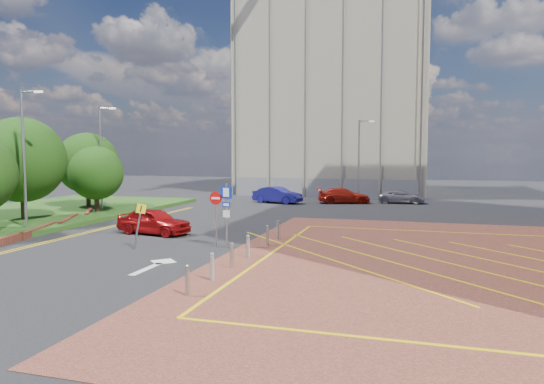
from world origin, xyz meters
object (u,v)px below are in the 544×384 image
at_px(sign_cluster, 223,208).
at_px(car_red_left, 154,221).
at_px(tree_d, 87,163).
at_px(tree_b, 22,160).
at_px(lamp_left_far, 101,153).
at_px(car_blue_back, 277,195).
at_px(tree_c, 96,173).
at_px(warning_sign, 139,220).
at_px(car_red_back, 344,196).
at_px(car_silver_back, 402,197).
at_px(lamp_back, 360,157).
at_px(lamp_left_near, 25,153).

height_order(sign_cluster, car_red_left, sign_cluster).
bearing_deg(tree_d, tree_b, -82.87).
distance_m(lamp_left_far, car_blue_back, 16.16).
distance_m(tree_b, car_red_left, 11.06).
bearing_deg(lamp_left_far, tree_c, -65.29).
bearing_deg(car_red_left, warning_sign, -149.76).
xyz_separation_m(sign_cluster, car_red_left, (-5.37, 2.72, -1.20)).
relative_size(lamp_left_far, sign_cluster, 2.50).
distance_m(tree_b, sign_cluster, 16.46).
distance_m(car_red_back, car_silver_back, 5.45).
height_order(lamp_back, car_red_back, lamp_back).
height_order(car_red_back, car_silver_back, car_red_back).
bearing_deg(tree_c, car_silver_back, 36.07).
bearing_deg(car_silver_back, sign_cluster, 161.23).
bearing_deg(car_red_left, tree_d, 59.74).
height_order(warning_sign, car_blue_back, warning_sign).
distance_m(tree_c, car_blue_back, 16.70).
xyz_separation_m(car_red_left, car_blue_back, (2.09, 19.04, 0.01)).
bearing_deg(lamp_left_near, car_red_back, 55.39).
distance_m(tree_c, car_red_left, 10.79).
distance_m(tree_d, warning_sign, 19.01).
height_order(lamp_left_far, car_silver_back, lamp_left_far).
xyz_separation_m(lamp_left_near, lamp_left_far, (-2.00, 10.00, 0.00)).
bearing_deg(tree_d, lamp_left_near, -69.65).
bearing_deg(lamp_left_near, tree_d, 110.35).
height_order(lamp_left_far, warning_sign, lamp_left_far).
height_order(tree_b, warning_sign, tree_b).
distance_m(tree_c, car_red_back, 22.06).
bearing_deg(lamp_left_far, car_silver_back, 31.42).
distance_m(tree_d, car_red_back, 22.83).
bearing_deg(sign_cluster, lamp_left_near, 175.44).
xyz_separation_m(lamp_left_far, car_silver_back, (22.69, 13.86, -4.06)).
height_order(lamp_back, car_blue_back, lamp_back).
bearing_deg(car_red_left, tree_b, 91.80).
xyz_separation_m(tree_b, sign_cluster, (15.80, -4.02, -2.28)).
xyz_separation_m(car_blue_back, car_red_back, (6.01, 1.65, -0.06)).
distance_m(sign_cluster, car_red_left, 6.14).
bearing_deg(lamp_left_near, tree_b, 135.75).
height_order(tree_d, car_red_back, tree_d).
bearing_deg(warning_sign, lamp_back, 75.31).
xyz_separation_m(lamp_left_far, car_blue_back, (11.44, 10.74, -3.89)).
bearing_deg(lamp_left_near, sign_cluster, -4.56).
bearing_deg(car_silver_back, warning_sign, 155.17).
distance_m(tree_b, car_red_back, 27.05).
distance_m(tree_c, lamp_left_far, 2.65).
distance_m(tree_c, car_silver_back, 27.06).
xyz_separation_m(tree_c, car_red_left, (8.42, -6.29, -2.44)).
relative_size(tree_c, car_red_back, 1.00).
relative_size(tree_c, sign_cluster, 1.53).
height_order(lamp_left_near, car_silver_back, lamp_left_near).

